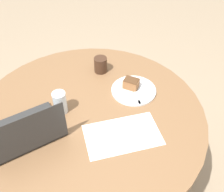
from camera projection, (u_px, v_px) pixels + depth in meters
The scene contains 9 objects.
ground_plane at pixel (95, 182), 1.88m from camera, with size 12.00×12.00×0.00m, color gray.
dining_table at pixel (90, 130), 1.48m from camera, with size 1.23×1.23×0.72m.
paper_document at pixel (122, 135), 1.27m from camera, with size 0.42×0.38×0.00m.
plate at pixel (134, 90), 1.50m from camera, with size 0.26×0.26×0.01m.
cake_slice at pixel (131, 84), 1.49m from camera, with size 0.08×0.10×0.06m.
fork at pixel (137, 96), 1.46m from camera, with size 0.12×0.15×0.00m.
coffee_glass at pixel (101, 65), 1.61m from camera, with size 0.08×0.08×0.10m.
water_glass at pixel (60, 103), 1.35m from camera, with size 0.07×0.07×0.13m.
laptop at pixel (25, 132), 1.24m from camera, with size 0.41×0.34×0.23m.
Camera 1 is at (-0.62, -0.73, 1.73)m, focal length 42.00 mm.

